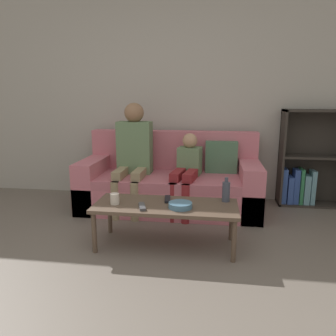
{
  "coord_description": "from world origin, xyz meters",
  "views": [
    {
      "loc": [
        0.54,
        -1.47,
        1.26
      ],
      "look_at": [
        0.1,
        1.59,
        0.58
      ],
      "focal_mm": 35.0,
      "sensor_mm": 36.0,
      "label": 1
    }
  ],
  "objects": [
    {
      "name": "cup_near",
      "position": [
        -0.27,
        1.07,
        0.42
      ],
      "size": [
        0.08,
        0.08,
        0.09
      ],
      "color": "silver",
      "rests_on": "coffee_table"
    },
    {
      "name": "person_child",
      "position": [
        0.25,
        1.98,
        0.49
      ],
      "size": [
        0.33,
        0.62,
        0.86
      ],
      "rotation": [
        0.0,
        0.0,
        -0.15
      ],
      "color": "maroon",
      "rests_on": "ground_plane"
    },
    {
      "name": "snack_bowl",
      "position": [
        0.28,
        1.05,
        0.4
      ],
      "size": [
        0.19,
        0.19,
        0.05
      ],
      "color": "teal",
      "rests_on": "coffee_table"
    },
    {
      "name": "tv_remote_1",
      "position": [
        -0.02,
        1.01,
        0.38
      ],
      "size": [
        0.09,
        0.18,
        0.02
      ],
      "rotation": [
        0.0,
        0.0,
        0.29
      ],
      "color": "#47474C",
      "rests_on": "coffee_table"
    },
    {
      "name": "person_adult",
      "position": [
        -0.35,
        2.04,
        0.68
      ],
      "size": [
        0.38,
        0.6,
        1.19
      ],
      "rotation": [
        0.0,
        0.0,
        -0.01
      ],
      "color": "#9E8966",
      "rests_on": "ground_plane"
    },
    {
      "name": "bottle",
      "position": [
        0.65,
        1.27,
        0.46
      ],
      "size": [
        0.07,
        0.07,
        0.21
      ],
      "color": "#424756",
      "rests_on": "coffee_table"
    },
    {
      "name": "couch",
      "position": [
        0.06,
        2.12,
        0.28
      ],
      "size": [
        1.98,
        0.85,
        0.86
      ],
      "color": "#D1707F",
      "rests_on": "ground_plane"
    },
    {
      "name": "tv_remote_0",
      "position": [
        0.15,
        1.23,
        0.38
      ],
      "size": [
        0.07,
        0.17,
        0.02
      ],
      "rotation": [
        0.0,
        0.0,
        0.13
      ],
      "color": "black",
      "rests_on": "coffee_table"
    },
    {
      "name": "wall_back",
      "position": [
        0.0,
        2.62,
        1.3
      ],
      "size": [
        12.0,
        0.06,
        2.6
      ],
      "color": "#B7B2A8",
      "rests_on": "ground_plane"
    },
    {
      "name": "ground_plane",
      "position": [
        0.0,
        0.0,
        0.0
      ],
      "size": [
        22.0,
        22.0,
        0.0
      ],
      "primitive_type": "plane",
      "color": "#70665B"
    },
    {
      "name": "bookshelf",
      "position": [
        1.65,
        2.47,
        0.45
      ],
      "size": [
        0.8,
        0.28,
        1.12
      ],
      "color": "#332D28",
      "rests_on": "ground_plane"
    },
    {
      "name": "coffee_table",
      "position": [
        0.15,
        1.12,
        0.34
      ],
      "size": [
        1.2,
        0.49,
        0.37
      ],
      "color": "brown",
      "rests_on": "ground_plane"
    }
  ]
}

